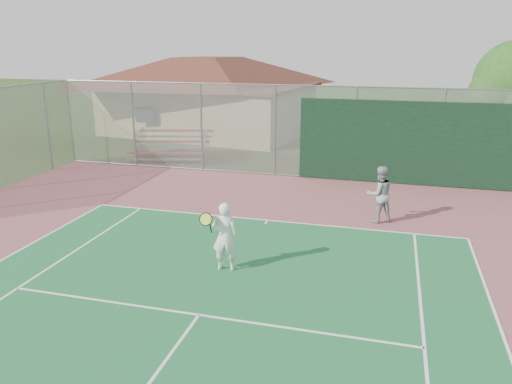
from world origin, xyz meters
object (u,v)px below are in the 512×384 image
clubhouse (208,88)px  player_grey_back (379,195)px  player_white_front (225,237)px  bleachers (172,145)px

clubhouse → player_grey_back: clubhouse is taller
clubhouse → player_white_front: size_ratio=7.88×
clubhouse → player_white_front: 18.43m
clubhouse → player_grey_back: 16.37m
clubhouse → bleachers: bearing=-74.6°
player_white_front → clubhouse: bearing=-77.3°
bleachers → player_white_front: 11.79m
bleachers → player_grey_back: size_ratio=2.23×
clubhouse → player_white_front: bearing=-59.6°
clubhouse → bleachers: 7.20m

